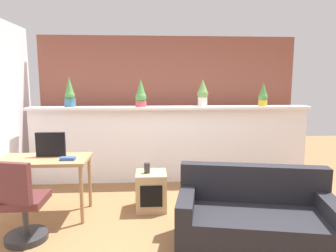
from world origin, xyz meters
TOP-DOWN VIEW (x-y plane):
  - ground_plane at (0.00, 0.00)m, footprint 12.00×12.00m
  - divider_wall at (0.00, 2.00)m, footprint 4.63×0.16m
  - plant_shelf at (0.00, 1.96)m, footprint 4.63×0.33m
  - brick_wall_behind at (0.00, 2.60)m, footprint 4.63×0.10m
  - potted_plant_0 at (-1.64, 1.98)m, footprint 0.18×0.18m
  - potted_plant_1 at (-0.49, 1.96)m, footprint 0.18×0.18m
  - potted_plant_2 at (0.53, 1.99)m, footprint 0.18×0.18m
  - potted_plant_3 at (1.54, 1.95)m, footprint 0.15×0.15m
  - desk at (-1.67, 0.73)m, footprint 1.10×0.60m
  - tv_monitor at (-1.60, 0.81)m, footprint 0.36×0.04m
  - office_chair at (-1.70, 0.07)m, footprint 0.49×0.49m
  - side_cube_shelf at (-0.34, 0.85)m, footprint 0.40×0.41m
  - vase_on_shelf at (-0.40, 0.84)m, footprint 0.08×0.08m
  - book_on_desk at (-1.35, 0.61)m, footprint 0.17×0.10m
  - couch at (0.71, -0.16)m, footprint 1.68×1.05m

SIDE VIEW (x-z plane):
  - ground_plane at x=0.00m, z-range 0.00..0.00m
  - side_cube_shelf at x=-0.34m, z-range 0.00..0.50m
  - couch at x=0.71m, z-range -0.12..0.68m
  - office_chair at x=-1.70m, z-range -0.07..0.84m
  - vase_on_shelf at x=-0.40m, z-range 0.50..0.64m
  - divider_wall at x=0.00m, z-range 0.00..1.24m
  - desk at x=-1.67m, z-range 0.29..1.04m
  - book_on_desk at x=-1.35m, z-range 0.75..0.79m
  - tv_monitor at x=-1.60m, z-range 0.75..1.06m
  - brick_wall_behind at x=0.00m, z-range 0.00..2.50m
  - plant_shelf at x=0.00m, z-range 1.24..1.28m
  - potted_plant_3 at x=1.54m, z-range 1.26..1.66m
  - potted_plant_1 at x=-0.49m, z-range 1.26..1.70m
  - potted_plant_0 at x=-1.64m, z-range 1.25..1.73m
  - potted_plant_2 at x=0.53m, z-range 1.28..1.73m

